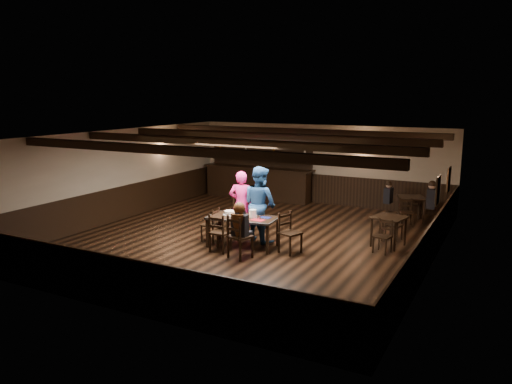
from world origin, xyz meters
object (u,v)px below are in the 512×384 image
at_px(cake, 230,213).
at_px(dining_table, 243,220).
at_px(chair_near_right, 237,234).
at_px(chair_near_left, 218,230).
at_px(bar_counter, 259,178).
at_px(man_blue, 260,204).
at_px(woman_pink, 241,204).

bearing_deg(cake, dining_table, -7.90).
distance_m(chair_near_right, cake, 1.22).
distance_m(chair_near_left, bar_counter, 6.44).
xyz_separation_m(man_blue, cake, (-0.55, -0.58, -0.17)).
bearing_deg(man_blue, cake, 68.50).
distance_m(dining_table, man_blue, 0.72).
distance_m(woman_pink, cake, 0.70).
xyz_separation_m(dining_table, chair_near_right, (0.35, -0.88, -0.09)).
relative_size(chair_near_left, man_blue, 0.48).
distance_m(chair_near_right, bar_counter, 6.86).
xyz_separation_m(chair_near_left, bar_counter, (-2.08, 6.09, 0.18)).
height_order(dining_table, man_blue, man_blue).
xyz_separation_m(chair_near_right, bar_counter, (-2.71, 6.30, 0.13)).
bearing_deg(cake, woman_pink, 94.59).
height_order(man_blue, bar_counter, bar_counter).
height_order(chair_near_right, man_blue, man_blue).
bearing_deg(chair_near_left, dining_table, 66.91).
bearing_deg(chair_near_left, cake, 99.02).
bearing_deg(man_blue, bar_counter, -40.47).
bearing_deg(bar_counter, man_blue, -62.29).
distance_m(chair_near_left, man_blue, 1.44).
distance_m(woman_pink, bar_counter, 5.05).
height_order(chair_near_left, bar_counter, bar_counter).
relative_size(dining_table, chair_near_right, 1.75).
distance_m(chair_near_left, cake, 0.77).
height_order(dining_table, chair_near_left, chair_near_left).
bearing_deg(chair_near_right, bar_counter, 113.31).
bearing_deg(chair_near_right, cake, 128.84).
bearing_deg(bar_counter, woman_pink, -67.81).
bearing_deg(woman_pink, man_blue, 152.02).
height_order(cake, bar_counter, bar_counter).
relative_size(chair_near_right, man_blue, 0.52).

